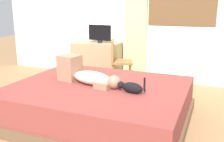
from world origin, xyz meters
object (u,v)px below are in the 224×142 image
at_px(tv_monitor, 100,34).
at_px(chair_by_desk, 118,59).
at_px(cat, 131,87).
at_px(cup, 113,41).
at_px(bed, 99,103).
at_px(person_lying, 86,75).
at_px(desk, 97,61).

bearing_deg(tv_monitor, chair_by_desk, -31.74).
bearing_deg(cat, cup, 117.74).
height_order(cat, cup, cup).
xyz_separation_m(cup, chair_by_desk, (0.23, -0.34, -0.28)).
bearing_deg(tv_monitor, bed, -65.37).
relative_size(bed, person_lying, 2.38).
bearing_deg(bed, tv_monitor, 114.63).
relative_size(desk, tv_monitor, 1.87).
relative_size(desk, cup, 9.40).
relative_size(person_lying, cup, 9.85).
distance_m(person_lying, chair_by_desk, 1.41).
height_order(bed, desk, desk).
distance_m(bed, desk, 1.95).
height_order(tv_monitor, cup, tv_monitor).
xyz_separation_m(tv_monitor, cup, (0.28, 0.03, -0.13)).
bearing_deg(cup, desk, -175.24).
bearing_deg(bed, desk, 116.38).
relative_size(person_lying, desk, 1.05).
distance_m(person_lying, desk, 1.85).
height_order(cup, chair_by_desk, chair_by_desk).
distance_m(cat, chair_by_desk, 1.73).
bearing_deg(bed, person_lying, 172.72).
bearing_deg(tv_monitor, cat, -55.68).
height_order(person_lying, cup, cup).
bearing_deg(person_lying, cup, 100.57).
bearing_deg(person_lying, cat, -12.59).
xyz_separation_m(cat, desk, (-1.34, 1.87, -0.17)).
height_order(cat, chair_by_desk, chair_by_desk).
bearing_deg(cup, bed, -73.60).
bearing_deg(bed, chair_by_desk, 101.50).
bearing_deg(desk, bed, -63.62).
relative_size(bed, cup, 23.46).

